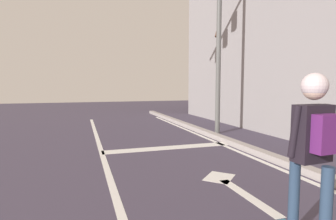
# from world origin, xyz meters

# --- Properties ---
(lane_line_center) EXTENTS (0.12, 20.00, 0.01)m
(lane_line_center) POSITION_xyz_m (-0.28, 6.00, 0.00)
(lane_line_center) COLOR silver
(lane_line_center) RESTS_ON ground
(lane_line_curbside) EXTENTS (0.12, 20.00, 0.01)m
(lane_line_curbside) POSITION_xyz_m (2.91, 6.00, 0.00)
(lane_line_curbside) COLOR silver
(lane_line_curbside) RESTS_ON ground
(stop_bar) EXTENTS (3.34, 0.40, 0.01)m
(stop_bar) POSITION_xyz_m (1.39, 9.34, 0.00)
(stop_bar) COLOR silver
(stop_bar) RESTS_ON ground
(lane_arrow_stem) EXTENTS (0.16, 1.40, 0.01)m
(lane_arrow_stem) POSITION_xyz_m (1.56, 6.06, 0.00)
(lane_arrow_stem) COLOR silver
(lane_arrow_stem) RESTS_ON ground
(lane_arrow_head) EXTENTS (0.71, 0.71, 0.01)m
(lane_arrow_head) POSITION_xyz_m (1.56, 6.91, 0.00)
(lane_arrow_head) COLOR silver
(lane_arrow_head) RESTS_ON ground
(curb_strip) EXTENTS (0.24, 24.00, 0.14)m
(curb_strip) POSITION_xyz_m (3.16, 6.00, 0.07)
(curb_strip) COLOR #A09693
(curb_strip) RESTS_ON ground
(skater) EXTENTS (0.46, 0.62, 1.65)m
(skater) POSITION_xyz_m (1.41, 4.80, 1.12)
(skater) COLOR navy
(skater) RESTS_ON skateboard
(roadside_tree) EXTENTS (0.96, 0.96, 4.87)m
(roadside_tree) POSITION_xyz_m (5.41, 13.65, 2.16)
(roadside_tree) COLOR brown
(roadside_tree) RESTS_ON ground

